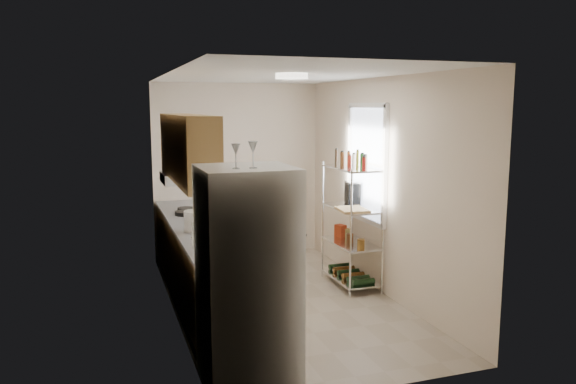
# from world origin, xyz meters

# --- Properties ---
(room) EXTENTS (2.52, 4.42, 2.62)m
(room) POSITION_xyz_m (0.00, 0.00, 1.30)
(room) COLOR #AA9C8A
(room) RESTS_ON ground
(counter_run) EXTENTS (0.63, 3.51, 0.90)m
(counter_run) POSITION_xyz_m (-0.92, 0.44, 0.45)
(counter_run) COLOR #9D7743
(counter_run) RESTS_ON ground
(upper_cabinets) EXTENTS (0.33, 2.20, 0.72)m
(upper_cabinets) POSITION_xyz_m (-1.05, 0.10, 1.81)
(upper_cabinets) COLOR #9D7743
(upper_cabinets) RESTS_ON room
(range_hood) EXTENTS (0.50, 0.60, 0.12)m
(range_hood) POSITION_xyz_m (-1.00, 0.90, 1.39)
(range_hood) COLOR #B7BABC
(range_hood) RESTS_ON room
(window) EXTENTS (0.06, 1.00, 1.46)m
(window) POSITION_xyz_m (1.23, 0.35, 1.55)
(window) COLOR white
(window) RESTS_ON room
(bakers_rack) EXTENTS (0.45, 0.90, 1.73)m
(bakers_rack) POSITION_xyz_m (1.00, 0.30, 1.11)
(bakers_rack) COLOR silver
(bakers_rack) RESTS_ON ground
(ceiling_dome) EXTENTS (0.34, 0.34, 0.05)m
(ceiling_dome) POSITION_xyz_m (0.00, -0.30, 2.57)
(ceiling_dome) COLOR white
(ceiling_dome) RESTS_ON room
(refrigerator) EXTENTS (0.74, 0.74, 1.79)m
(refrigerator) POSITION_xyz_m (-0.87, -1.73, 0.89)
(refrigerator) COLOR white
(refrigerator) RESTS_ON ground
(wine_glass_a) EXTENTS (0.07, 0.07, 0.19)m
(wine_glass_a) POSITION_xyz_m (-0.98, -1.85, 1.88)
(wine_glass_a) COLOR silver
(wine_glass_a) RESTS_ON refrigerator
(wine_glass_b) EXTENTS (0.07, 0.07, 0.21)m
(wine_glass_b) POSITION_xyz_m (-0.85, -1.87, 1.89)
(wine_glass_b) COLOR silver
(wine_glass_b) RESTS_ON refrigerator
(rice_cooker) EXTENTS (0.28, 0.28, 0.23)m
(rice_cooker) POSITION_xyz_m (-0.98, 0.06, 1.01)
(rice_cooker) COLOR white
(rice_cooker) RESTS_ON counter_run
(frying_pan_large) EXTENTS (0.32, 0.32, 0.05)m
(frying_pan_large) POSITION_xyz_m (-0.95, 1.02, 0.92)
(frying_pan_large) COLOR black
(frying_pan_large) RESTS_ON counter_run
(frying_pan_small) EXTENTS (0.30, 0.30, 0.04)m
(frying_pan_small) POSITION_xyz_m (-0.92, 1.30, 0.92)
(frying_pan_small) COLOR black
(frying_pan_small) RESTS_ON counter_run
(cutting_board) EXTENTS (0.37, 0.46, 0.03)m
(cutting_board) POSITION_xyz_m (0.90, 0.07, 1.03)
(cutting_board) COLOR tan
(cutting_board) RESTS_ON bakers_rack
(espresso_machine) EXTENTS (0.21, 0.27, 0.28)m
(espresso_machine) POSITION_xyz_m (1.14, 0.58, 1.15)
(espresso_machine) COLOR black
(espresso_machine) RESTS_ON bakers_rack
(storage_bag) EXTENTS (0.14, 0.16, 0.16)m
(storage_bag) POSITION_xyz_m (1.00, 0.63, 0.64)
(storage_bag) COLOR #A13013
(storage_bag) RESTS_ON bakers_rack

